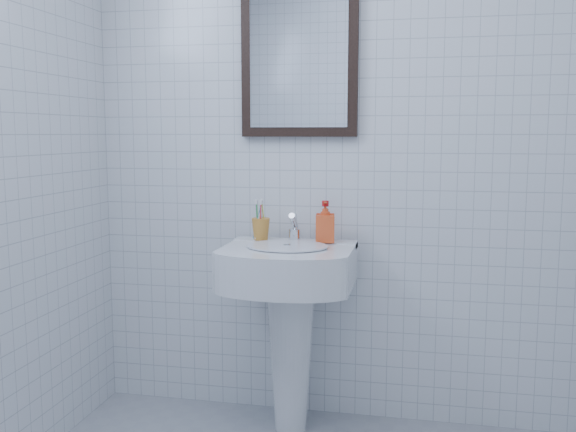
# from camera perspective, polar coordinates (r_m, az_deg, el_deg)

# --- Properties ---
(wall_back) EXTENTS (2.20, 0.02, 2.50)m
(wall_back) POSITION_cam_1_polar(r_m,az_deg,el_deg) (2.77, 4.88, 7.24)
(wall_back) COLOR silver
(wall_back) RESTS_ON ground
(washbasin) EXTENTS (0.53, 0.38, 0.81)m
(washbasin) POSITION_cam_1_polar(r_m,az_deg,el_deg) (2.68, 0.14, -8.03)
(washbasin) COLOR silver
(washbasin) RESTS_ON ground
(faucet) EXTENTS (0.05, 0.11, 0.13)m
(faucet) POSITION_cam_1_polar(r_m,az_deg,el_deg) (2.71, 0.56, -1.19)
(faucet) COLOR silver
(faucet) RESTS_ON washbasin
(toothbrush_cup) EXTENTS (0.08, 0.08, 0.09)m
(toothbrush_cup) POSITION_cam_1_polar(r_m,az_deg,el_deg) (2.74, -2.43, -1.16)
(toothbrush_cup) COLOR #C6802E
(toothbrush_cup) RESTS_ON washbasin
(soap_dispenser) EXTENTS (0.09, 0.09, 0.17)m
(soap_dispenser) POSITION_cam_1_polar(r_m,az_deg,el_deg) (2.68, 3.33, -0.49)
(soap_dispenser) COLOR red
(soap_dispenser) RESTS_ON washbasin
(wall_mirror) EXTENTS (0.50, 0.04, 0.62)m
(wall_mirror) POSITION_cam_1_polar(r_m,az_deg,el_deg) (2.79, 0.99, 13.44)
(wall_mirror) COLOR black
(wall_mirror) RESTS_ON wall_back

